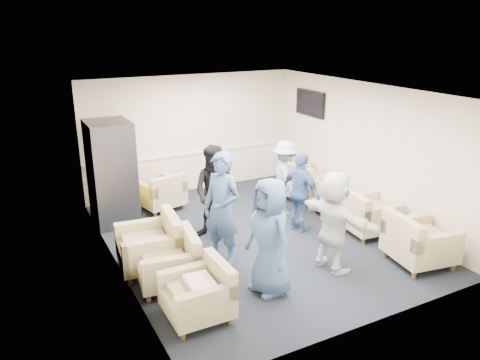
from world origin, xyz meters
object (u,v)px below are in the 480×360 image
person_mid_left (222,209)px  person_back_left (216,194)px  armchair_right_far (307,185)px  armchair_right_near (417,243)px  person_back_right (286,178)px  person_front_right (334,221)px  armchair_corner (162,194)px  vending_machine (112,173)px  person_front_left (270,237)px  armchair_left_mid (171,263)px  armchair_right_midfar (335,202)px  armchair_left_far (153,247)px  armchair_left_near (201,295)px  armchair_right_midnear (366,216)px  person_mid_right (301,193)px

person_mid_left → person_back_left: bearing=133.8°
armchair_right_far → person_mid_left: person_mid_left is taller
armchair_right_near → person_back_right: 2.96m
person_front_right → person_back_right: bearing=-23.8°
armchair_corner → vending_machine: size_ratio=0.50×
person_front_left → person_back_left: bearing=171.9°
person_back_left → person_front_right: (1.18, -1.85, -0.06)m
armchair_left_mid → person_back_left: person_back_left is taller
armchair_right_midfar → armchair_corner: (-3.03, 2.00, 0.03)m
armchair_left_mid → person_front_left: person_front_left is taller
armchair_left_far → person_mid_left: (1.07, -0.33, 0.57)m
armchair_left_near → armchair_right_midnear: (3.79, 1.02, 0.03)m
person_mid_right → person_front_left: bearing=120.4°
armchair_left_mid → person_mid_left: (0.98, 0.28, 0.59)m
armchair_right_midfar → person_mid_right: size_ratio=0.51×
armchair_left_near → armchair_right_midfar: bearing=117.3°
armchair_corner → person_front_right: bearing=100.7°
armchair_corner → armchair_right_midnear: bearing=123.0°
armchair_right_far → person_front_right: bearing=142.6°
vending_machine → person_front_right: size_ratio=1.23×
armchair_right_near → person_front_left: size_ratio=0.60×
person_mid_left → person_front_right: 1.78m
armchair_right_near → armchair_right_midfar: armchair_right_near is taller
person_mid_left → person_back_left: person_mid_left is taller
armchair_right_midfar → person_mid_right: person_mid_right is taller
armchair_corner → vending_machine: vending_machine is taller
person_back_right → person_mid_right: 0.89m
person_mid_left → armchair_left_near: bearing=-63.6°
armchair_right_midfar → person_front_right: bearing=138.6°
armchair_right_far → person_mid_right: bearing=130.1°
armchair_corner → person_mid_right: (1.98, -2.25, 0.43)m
armchair_right_far → armchair_corner: 3.19m
armchair_right_far → armchair_left_mid: bearing=107.3°
armchair_left_far → armchair_right_midnear: size_ratio=1.05×
person_back_right → person_mid_right: person_back_right is taller
armchair_right_midfar → person_front_left: bearing=122.8°
armchair_left_mid → armchair_corner: (0.85, 2.99, -0.01)m
armchair_right_midfar → person_front_right: 2.30m
armchair_left_mid → armchair_right_midfar: 4.01m
armchair_right_midfar → vending_machine: 4.51m
armchair_left_far → person_mid_left: size_ratio=0.55×
person_mid_left → armchair_right_midfar: bearing=76.5°
armchair_left_mid → person_mid_right: size_ratio=0.65×
armchair_corner → person_back_left: 1.99m
person_front_left → person_mid_left: 1.14m
armchair_left_near → armchair_left_mid: 0.97m
person_front_left → vending_machine: bearing=-165.3°
armchair_right_far → person_front_left: bearing=126.9°
armchair_right_far → person_front_right: size_ratio=0.66×
person_front_left → person_mid_left: (-0.22, 1.12, 0.06)m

